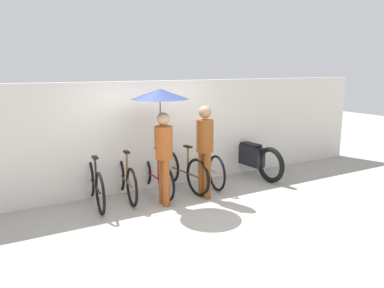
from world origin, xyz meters
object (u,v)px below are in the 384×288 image
at_px(parked_bicycle_1, 125,179).
at_px(motorcycle, 251,157).
at_px(parked_bicycle_0, 95,184).
at_px(pedestrian_center, 205,144).
at_px(parked_bicycle_2, 154,175).
at_px(parked_bicycle_3, 183,170).
at_px(parked_bicycle_4, 205,166).
at_px(pedestrian_leading, 161,114).

height_order(parked_bicycle_1, motorcycle, parked_bicycle_1).
relative_size(parked_bicycle_0, motorcycle, 0.85).
distance_m(parked_bicycle_1, pedestrian_center, 1.64).
height_order(parked_bicycle_2, parked_bicycle_3, parked_bicycle_2).
bearing_deg(parked_bicycle_3, parked_bicycle_4, -86.55).
xyz_separation_m(parked_bicycle_0, pedestrian_leading, (1.09, -0.54, 1.25)).
bearing_deg(parked_bicycle_2, parked_bicycle_1, 89.33).
xyz_separation_m(parked_bicycle_0, parked_bicycle_1, (0.60, 0.06, -0.01)).
bearing_deg(motorcycle, parked_bicycle_3, 89.78).
bearing_deg(pedestrian_center, parked_bicycle_0, 156.60).
bearing_deg(parked_bicycle_1, pedestrian_center, -112.91).
xyz_separation_m(parked_bicycle_2, motorcycle, (2.41, 0.03, 0.07)).
bearing_deg(parked_bicycle_3, parked_bicycle_2, 78.60).
distance_m(pedestrian_center, motorcycle, 1.95).
distance_m(parked_bicycle_0, pedestrian_leading, 1.74).
distance_m(parked_bicycle_0, parked_bicycle_2, 1.20).
bearing_deg(pedestrian_leading, parked_bicycle_0, 157.87).
distance_m(pedestrian_leading, motorcycle, 2.86).
distance_m(parked_bicycle_2, pedestrian_center, 1.22).
relative_size(parked_bicycle_0, pedestrian_leading, 0.84).
relative_size(parked_bicycle_1, parked_bicycle_2, 0.96).
xyz_separation_m(parked_bicycle_4, motorcycle, (1.21, -0.01, 0.05)).
relative_size(parked_bicycle_0, parked_bicycle_2, 1.01).
distance_m(parked_bicycle_4, pedestrian_leading, 1.92).
distance_m(parked_bicycle_0, parked_bicycle_1, 0.60).
distance_m(parked_bicycle_3, pedestrian_leading, 1.54).
xyz_separation_m(parked_bicycle_0, parked_bicycle_2, (1.20, 0.06, -0.03)).
bearing_deg(pedestrian_center, parked_bicycle_4, 53.13).
bearing_deg(parked_bicycle_2, parked_bicycle_0, 92.52).
relative_size(parked_bicycle_2, pedestrian_center, 0.98).
bearing_deg(parked_bicycle_2, pedestrian_leading, 169.38).
relative_size(parked_bicycle_1, parked_bicycle_3, 0.93).
height_order(parked_bicycle_3, pedestrian_leading, pedestrian_leading).
height_order(parked_bicycle_2, pedestrian_leading, pedestrian_leading).
height_order(parked_bicycle_1, pedestrian_leading, pedestrian_leading).
xyz_separation_m(parked_bicycle_1, motorcycle, (3.01, 0.02, 0.06)).
bearing_deg(pedestrian_center, parked_bicycle_2, 130.43).
distance_m(parked_bicycle_4, motorcycle, 1.21).
height_order(parked_bicycle_4, pedestrian_center, pedestrian_center).
bearing_deg(parked_bicycle_1, parked_bicycle_0, 101.99).
bearing_deg(parked_bicycle_0, pedestrian_leading, -111.01).
relative_size(parked_bicycle_1, parked_bicycle_4, 0.92).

